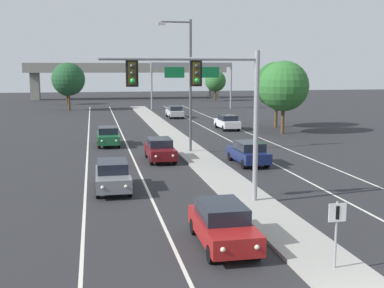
# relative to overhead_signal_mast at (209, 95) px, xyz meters

# --- Properties ---
(median_island) EXTENTS (2.40, 110.00, 0.15)m
(median_island) POSITION_rel_overhead_signal_mast_xyz_m (2.18, 6.59, -5.24)
(median_island) COLOR #9E9B93
(median_island) RESTS_ON ground
(lane_stripe_oncoming_center) EXTENTS (0.14, 100.00, 0.01)m
(lane_stripe_oncoming_center) POSITION_rel_overhead_signal_mast_xyz_m (-2.52, 13.59, -5.31)
(lane_stripe_oncoming_center) COLOR silver
(lane_stripe_oncoming_center) RESTS_ON ground
(lane_stripe_receding_center) EXTENTS (0.14, 100.00, 0.01)m
(lane_stripe_receding_center) POSITION_rel_overhead_signal_mast_xyz_m (6.88, 13.59, -5.31)
(lane_stripe_receding_center) COLOR silver
(lane_stripe_receding_center) RESTS_ON ground
(edge_stripe_left) EXTENTS (0.14, 100.00, 0.01)m
(edge_stripe_left) POSITION_rel_overhead_signal_mast_xyz_m (-5.82, 13.59, -5.31)
(edge_stripe_left) COLOR silver
(edge_stripe_left) RESTS_ON ground
(edge_stripe_right) EXTENTS (0.14, 100.00, 0.01)m
(edge_stripe_right) POSITION_rel_overhead_signal_mast_xyz_m (10.18, 13.59, -5.31)
(edge_stripe_right) COLOR silver
(edge_stripe_right) RESTS_ON ground
(overhead_signal_mast) EXTENTS (7.44, 0.44, 7.20)m
(overhead_signal_mast) POSITION_rel_overhead_signal_mast_xyz_m (0.00, 0.00, 0.00)
(overhead_signal_mast) COLOR gray
(overhead_signal_mast) RESTS_ON median_island
(median_sign_post) EXTENTS (0.60, 0.10, 2.20)m
(median_sign_post) POSITION_rel_overhead_signal_mast_xyz_m (2.22, -8.40, -3.73)
(median_sign_post) COLOR gray
(median_sign_post) RESTS_ON median_island
(street_lamp_median) EXTENTS (2.58, 0.28, 10.00)m
(street_lamp_median) POSITION_rel_overhead_signal_mast_xyz_m (1.84, 14.78, 0.48)
(street_lamp_median) COLOR #4C4C51
(street_lamp_median) RESTS_ON median_island
(car_oncoming_red) EXTENTS (1.84, 4.48, 1.58)m
(car_oncoming_red) POSITION_rel_overhead_signal_mast_xyz_m (-0.71, -5.33, -4.50)
(car_oncoming_red) COLOR maroon
(car_oncoming_red) RESTS_ON ground
(car_oncoming_grey) EXTENTS (1.85, 4.48, 1.58)m
(car_oncoming_grey) POSITION_rel_overhead_signal_mast_xyz_m (-4.35, 3.97, -4.50)
(car_oncoming_grey) COLOR slate
(car_oncoming_grey) RESTS_ON ground
(car_oncoming_darkred) EXTENTS (1.82, 4.47, 1.58)m
(car_oncoming_darkred) POSITION_rel_overhead_signal_mast_xyz_m (-0.69, 12.07, -4.50)
(car_oncoming_darkred) COLOR #5B0F14
(car_oncoming_darkred) RESTS_ON ground
(car_oncoming_green) EXTENTS (1.84, 4.48, 1.58)m
(car_oncoming_green) POSITION_rel_overhead_signal_mast_xyz_m (-4.10, 19.91, -4.50)
(car_oncoming_green) COLOR #195633
(car_oncoming_green) RESTS_ON ground
(car_receding_navy) EXTENTS (1.92, 4.51, 1.58)m
(car_receding_navy) POSITION_rel_overhead_signal_mast_xyz_m (5.06, 9.51, -4.50)
(car_receding_navy) COLOR #141E4C
(car_receding_navy) RESTS_ON ground
(car_receding_white) EXTENTS (1.85, 4.48, 1.58)m
(car_receding_white) POSITION_rel_overhead_signal_mast_xyz_m (8.85, 28.61, -4.50)
(car_receding_white) COLOR silver
(car_receding_white) RESTS_ON ground
(car_receding_silver) EXTENTS (1.83, 4.47, 1.58)m
(car_receding_silver) POSITION_rel_overhead_signal_mast_xyz_m (5.37, 42.30, -4.50)
(car_receding_silver) COLOR #B7B7BC
(car_receding_silver) RESTS_ON ground
(highway_sign_gantry) EXTENTS (13.28, 0.42, 7.50)m
(highway_sign_gantry) POSITION_rel_overhead_signal_mast_xyz_m (10.38, 55.56, 0.85)
(highway_sign_gantry) COLOR gray
(highway_sign_gantry) RESTS_ON ground
(overpass_bridge) EXTENTS (42.40, 6.40, 7.65)m
(overpass_bridge) POSITION_rel_overhead_signal_mast_xyz_m (2.18, 85.09, 0.47)
(overpass_bridge) COLOR gray
(overpass_bridge) RESTS_ON ground
(tree_far_right_a) EXTENTS (5.03, 5.03, 7.27)m
(tree_far_right_a) POSITION_rel_overhead_signal_mast_xyz_m (14.71, 29.49, -0.57)
(tree_far_right_a) COLOR #4C3823
(tree_far_right_a) RESTS_ON ground
(tree_far_right_c) EXTENTS (5.04, 5.04, 7.30)m
(tree_far_right_c) POSITION_rel_overhead_signal_mast_xyz_m (13.45, 24.34, -0.55)
(tree_far_right_c) COLOR #4C3823
(tree_far_right_c) RESTS_ON ground
(tree_far_left_c) EXTENTS (5.14, 5.14, 7.44)m
(tree_far_left_c) POSITION_rel_overhead_signal_mast_xyz_m (-8.93, 57.04, -0.46)
(tree_far_left_c) COLOR #4C3823
(tree_far_left_c) RESTS_ON ground
(tree_far_left_b) EXTENTS (3.48, 3.48, 5.04)m
(tree_far_left_b) POSITION_rel_overhead_signal_mast_xyz_m (-9.84, 70.00, -2.03)
(tree_far_left_b) COLOR #4C3823
(tree_far_left_b) RESTS_ON ground
(tree_far_right_b) EXTENTS (4.22, 4.22, 6.11)m
(tree_far_right_b) POSITION_rel_overhead_signal_mast_xyz_m (19.10, 74.82, -1.33)
(tree_far_right_b) COLOR #4C3823
(tree_far_right_b) RESTS_ON ground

